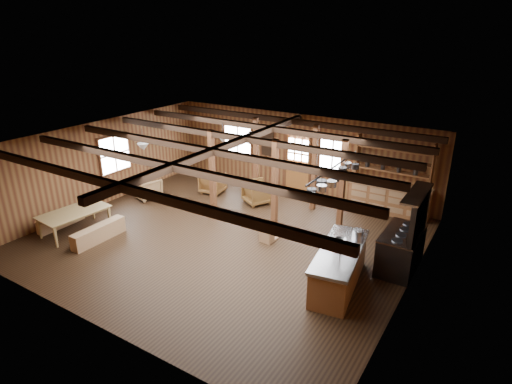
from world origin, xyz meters
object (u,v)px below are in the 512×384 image
Objects in this scene: armchair_a at (213,183)px; armchair_c at (148,188)px; dining_table at (76,222)px; armchair_b at (258,192)px; commercial_range at (403,245)px; kitchen_island at (339,267)px.

armchair_c is at bearing 38.06° from armchair_a.
armchair_c reaches higher than dining_table.
dining_table is 2.23× the size of armchair_b.
commercial_range is at bearing 159.09° from armchair_a.
armchair_b is (1.88, 0.02, 0.02)m from armchair_a.
commercial_range is at bearing -168.36° from armchair_b.
armchair_c is (-0.18, 3.02, 0.04)m from dining_table.
armchair_a is at bearing -11.55° from dining_table.
armchair_a is at bearing 30.30° from armchair_b.
armchair_a is (-7.12, 1.67, -0.30)m from commercial_range.
dining_table is 5.74m from armchair_b.
armchair_a reaches higher than dining_table.
kitchen_island is at bearing 144.52° from armchair_a.
kitchen_island is 5.30m from armchair_b.
commercial_range reaches higher than armchair_c.
armchair_a is at bearing -118.19° from armchair_c.
commercial_range reaches higher than dining_table.
armchair_c is at bearing 179.82° from commercial_range.
dining_table is at bearing 65.32° from armchair_a.
armchair_a is (1.42, 4.67, 0.03)m from dining_table.
kitchen_island is at bearing 172.03° from armchair_b.
armchair_b reaches higher than armchair_a.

